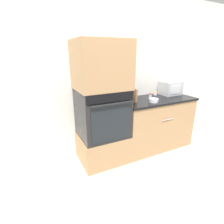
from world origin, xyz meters
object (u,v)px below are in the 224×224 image
object	(u,v)px
bowl	(154,100)
condiment_jar_near	(155,93)
condiment_jar_far	(133,97)
knife_block	(131,95)
wall_oven	(102,113)
microwave	(170,88)
condiment_jar_mid	(150,96)

from	to	relation	value
bowl	condiment_jar_near	size ratio (longest dim) A/B	2.30
bowl	condiment_jar_far	size ratio (longest dim) A/B	1.34
bowl	condiment_jar_far	distance (m)	0.34
bowl	knife_block	bearing A→B (deg)	149.69
knife_block	condiment_jar_near	xyz separation A→B (m)	(0.63, 0.19, -0.07)
wall_oven	bowl	bearing A→B (deg)	-11.58
microwave	condiment_jar_mid	distance (m)	0.54
knife_block	condiment_jar_mid	bearing A→B (deg)	2.92
condiment_jar_far	microwave	bearing A→B (deg)	1.10
microwave	condiment_jar_mid	bearing A→B (deg)	-169.89
knife_block	condiment_jar_far	size ratio (longest dim) A/B	2.28
condiment_jar_far	condiment_jar_mid	bearing A→B (deg)	-15.08
microwave	condiment_jar_near	world-z (taller)	microwave
microwave	condiment_jar_far	size ratio (longest dim) A/B	3.32
condiment_jar_mid	wall_oven	bearing A→B (deg)	-178.09
microwave	condiment_jar_near	xyz separation A→B (m)	(-0.28, 0.07, -0.09)
wall_oven	condiment_jar_far	world-z (taller)	wall_oven
condiment_jar_mid	condiment_jar_far	bearing A→B (deg)	164.92
wall_oven	bowl	distance (m)	0.82
wall_oven	microwave	xyz separation A→B (m)	(1.40, 0.12, 0.22)
wall_oven	microwave	size ratio (longest dim) A/B	1.99
condiment_jar_near	condiment_jar_mid	xyz separation A→B (m)	(-0.25, -0.17, 0.02)
knife_block	microwave	bearing A→B (deg)	7.10
microwave	knife_block	xyz separation A→B (m)	(-0.90, -0.11, -0.02)
condiment_jar_near	condiment_jar_mid	bearing A→B (deg)	-146.04
knife_block	condiment_jar_far	bearing A→B (deg)	46.25
knife_block	condiment_jar_mid	size ratio (longest dim) A/B	2.61
condiment_jar_far	wall_oven	bearing A→B (deg)	-169.77
microwave	condiment_jar_far	xyz separation A→B (m)	(-0.81, -0.02, -0.07)
bowl	wall_oven	bearing A→B (deg)	168.42
condiment_jar_mid	condiment_jar_far	size ratio (longest dim) A/B	0.87
microwave	knife_block	bearing A→B (deg)	-172.90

